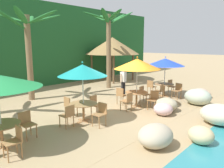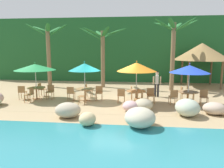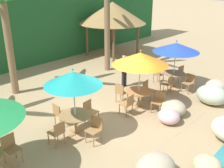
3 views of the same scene
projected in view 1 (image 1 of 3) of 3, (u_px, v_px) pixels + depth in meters
The scene contains 29 objects.
ground_plane at pixel (112, 112), 9.95m from camera, with size 120.00×120.00×0.00m, color tan.
terrace_deck at pixel (112, 112), 9.95m from camera, with size 18.00×5.20×0.01m.
foliage_backdrop at pixel (16, 45), 15.34m from camera, with size 28.00×2.40×6.00m.
rock_seawall at pixel (148, 129), 6.99m from camera, with size 15.32×3.73×0.88m.
dining_table_green at pixel (1, 128), 6.43m from camera, with size 1.10×1.10×0.74m.
chair_green_seaward at pixel (27, 123), 7.15m from camera, with size 0.44×0.45×0.87m.
chair_green_right at pixel (15, 139), 5.90m from camera, with size 0.46×0.45×0.87m.
umbrella_teal at pixel (83, 70), 8.41m from camera, with size 1.91×1.91×2.38m.
dining_table_teal at pixel (83, 106), 8.66m from camera, with size 1.10×1.10×0.74m.
chair_teal_seaward at pixel (95, 104), 9.42m from camera, with size 0.47×0.47×0.87m.
chair_teal_inland at pixel (69, 105), 9.21m from camera, with size 0.45×0.44×0.87m.
chair_teal_left at pixel (68, 114), 7.98m from camera, with size 0.44×0.45×0.87m.
chair_teal_right at pixel (101, 113), 8.21m from camera, with size 0.44×0.43×0.87m.
umbrella_orange at pixel (137, 64), 10.41m from camera, with size 2.23×2.23×2.47m.
dining_table_orange at pixel (137, 95), 10.68m from camera, with size 1.10×1.10×0.74m.
chair_orange_seaward at pixel (143, 93), 11.42m from camera, with size 0.46×0.46×0.87m.
chair_orange_inland at pixel (121, 95), 11.11m from camera, with size 0.47×0.46×0.87m.
chair_orange_left at pixel (128, 100), 10.01m from camera, with size 0.43×0.44×0.87m.
chair_orange_right at pixel (154, 99), 10.30m from camera, with size 0.48×0.48×0.87m.
umbrella_blue at pixel (165, 62), 12.62m from camera, with size 2.19×2.19×2.34m.
dining_table_blue at pixel (164, 86), 12.87m from camera, with size 1.10×1.10×0.74m.
chair_blue_seaward at pixel (171, 86), 13.50m from camera, with size 0.47×0.48×0.87m.
chair_blue_inland at pixel (151, 86), 13.39m from camera, with size 0.43×0.42×0.87m.
chair_blue_left at pixel (160, 90), 12.15m from camera, with size 0.47×0.48×0.87m.
chair_blue_right at pixel (178, 90), 12.30m from camera, with size 0.48×0.48×0.87m.
palm_tree_second at pixel (28, 38), 11.57m from camera, with size 3.80×3.67×4.80m.
palm_tree_third at pixel (108, 34), 14.92m from camera, with size 3.24×3.38×5.22m.
palapa_hut at pixel (112, 46), 18.30m from camera, with size 4.50×4.50×3.59m.
waiter_in_white at pixel (123, 80), 12.85m from camera, with size 0.52×0.36×1.70m.
Camera 1 is at (-7.10, -6.41, 3.04)m, focal length 35.24 mm.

